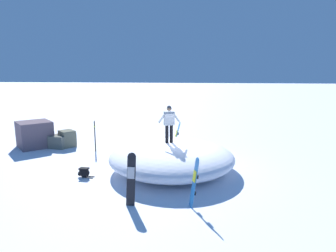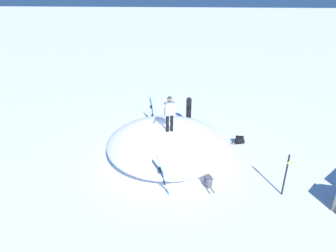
% 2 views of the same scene
% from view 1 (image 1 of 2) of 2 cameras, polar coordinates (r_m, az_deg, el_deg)
% --- Properties ---
extents(ground, '(240.00, 240.00, 0.00)m').
position_cam_1_polar(ground, '(12.44, 2.20, -9.02)').
color(ground, white).
extents(snow_mound, '(6.73, 6.54, 1.23)m').
position_cam_1_polar(snow_mound, '(12.30, 0.74, -6.24)').
color(snow_mound, white).
rests_on(snow_mound, ground).
extents(snowboarder_standing, '(0.50, 0.92, 1.61)m').
position_cam_1_polar(snowboarder_standing, '(11.98, 0.23, 1.01)').
color(snowboarder_standing, black).
rests_on(snowboarder_standing, snow_mound).
extents(snowboard_primary_upright, '(0.35, 0.29, 1.68)m').
position_cam_1_polar(snowboard_primary_upright, '(9.26, -7.48, -10.42)').
color(snowboard_primary_upright, black).
rests_on(snowboard_primary_upright, ground).
extents(snowboard_secondary_upright, '(0.34, 0.32, 1.62)m').
position_cam_1_polar(snowboard_secondary_upright, '(9.00, 5.40, -11.19)').
color(snowboard_secondary_upright, '#2672BF').
rests_on(snowboard_secondary_upright, ground).
extents(snowboard_tertiary_upright, '(0.39, 0.49, 1.68)m').
position_cam_1_polar(snowboard_tertiary_upright, '(14.93, 1.72, -2.22)').
color(snowboard_tertiary_upright, '#2672BF').
rests_on(snowboard_tertiary_upright, ground).
extents(backpack_near, '(0.29, 0.68, 0.40)m').
position_cam_1_polar(backpack_near, '(12.11, -16.70, -9.00)').
color(backpack_near, black).
rests_on(backpack_near, ground).
extents(backpack_far, '(0.71, 0.47, 0.48)m').
position_cam_1_polar(backpack_far, '(14.84, -4.99, -4.81)').
color(backpack_far, '#4C4C51').
rests_on(backpack_far, ground).
extents(trail_marker_pole, '(0.10, 0.10, 1.69)m').
position_cam_1_polar(trail_marker_pole, '(15.69, -14.60, -1.85)').
color(trail_marker_pole, black).
rests_on(trail_marker_pole, ground).
extents(rock_outcrop, '(2.43, 3.59, 1.49)m').
position_cam_1_polar(rock_outcrop, '(17.75, -24.13, -1.80)').
color(rock_outcrop, '#65545D').
rests_on(rock_outcrop, ground).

